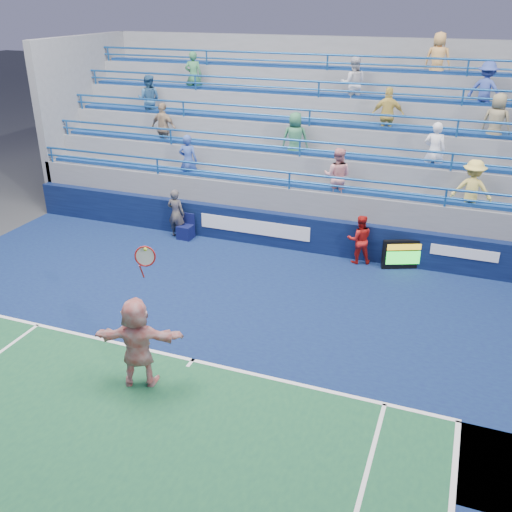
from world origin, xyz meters
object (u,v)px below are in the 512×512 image
at_px(judge_chair, 186,231).
at_px(line_judge, 176,214).
at_px(serve_speed_board, 404,254).
at_px(tennis_player, 137,342).
at_px(ball_girl, 360,239).

height_order(judge_chair, line_judge, line_judge).
bearing_deg(line_judge, serve_speed_board, -176.34).
bearing_deg(tennis_player, judge_chair, 110.16).
relative_size(judge_chair, tennis_player, 0.26).
bearing_deg(tennis_player, ball_girl, 67.74).
relative_size(serve_speed_board, ball_girl, 0.83).
relative_size(judge_chair, ball_girl, 0.55).
relative_size(serve_speed_board, tennis_player, 0.40).
bearing_deg(tennis_player, serve_speed_board, 59.71).
bearing_deg(line_judge, ball_girl, -176.62).
distance_m(judge_chair, line_judge, 0.64).
bearing_deg(ball_girl, line_judge, -18.39).
height_order(judge_chair, tennis_player, tennis_player).
xyz_separation_m(serve_speed_board, tennis_player, (-4.26, -7.30, 0.52)).
distance_m(tennis_player, ball_girl, 7.82).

